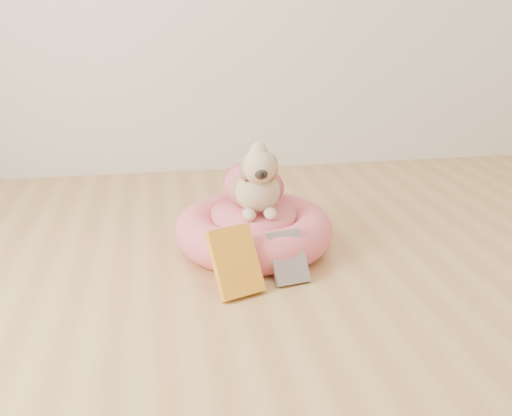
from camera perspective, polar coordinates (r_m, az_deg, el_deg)
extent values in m
cylinder|color=#E2586A|center=(2.17, -0.23, -2.92)|extent=(0.43, 0.43, 0.09)
torus|color=#E2586A|center=(2.16, -0.23, -2.15)|extent=(0.60, 0.60, 0.15)
cylinder|color=#E2586A|center=(2.15, -0.23, -1.25)|extent=(0.32, 0.32, 0.08)
cube|color=yellow|center=(1.84, -2.07, -5.39)|extent=(0.19, 0.18, 0.21)
cube|color=silver|center=(1.92, 3.26, -4.95)|extent=(0.14, 0.14, 0.16)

